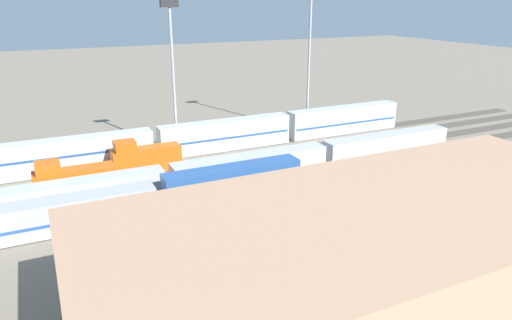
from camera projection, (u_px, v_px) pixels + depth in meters
ground_plane at (244, 168)px, 71.54m from camera, size 400.00×400.00×0.00m
track_bed_0 at (220, 150)px, 80.05m from camera, size 140.00×2.80×0.12m
track_bed_1 at (231, 158)px, 75.79m from camera, size 140.00×2.80×0.12m
track_bed_2 at (244, 168)px, 71.52m from camera, size 140.00×2.80×0.12m
track_bed_3 at (258, 179)px, 67.26m from camera, size 140.00×2.80×0.12m
track_bed_4 at (274, 191)px, 63.00m from camera, size 140.00×2.80×0.12m
train_on_track_1 at (145, 158)px, 69.45m from camera, size 10.00×3.00×5.00m
train_on_track_2 at (73, 181)px, 60.91m from camera, size 10.00×3.00×5.00m
train_on_track_3 at (251, 167)px, 66.17m from camera, size 71.40×3.00×3.80m
train_on_track_0 at (226, 135)px, 79.65m from camera, size 71.40×3.06×5.00m
train_on_track_4 at (27, 220)px, 50.16m from camera, size 66.40×3.06×4.40m
light_mast_0 at (310, 24)px, 84.61m from camera, size 2.80×0.70×32.36m
light_mast_2 at (172, 56)px, 74.43m from camera, size 2.80×0.70×24.44m
maintenance_shed at (380, 258)px, 37.70m from camera, size 47.13×20.39×9.62m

